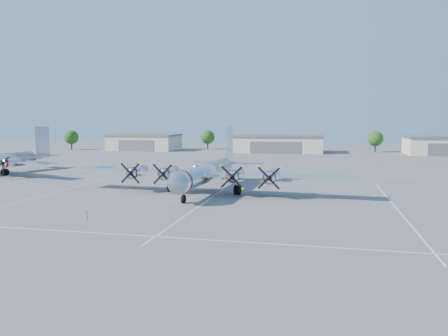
% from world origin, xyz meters
% --- Properties ---
extents(ground, '(260.00, 260.00, 0.00)m').
position_xyz_m(ground, '(0.00, 0.00, 0.00)').
color(ground, '#58585A').
rests_on(ground, ground).
extents(parking_lines, '(60.00, 50.08, 0.01)m').
position_xyz_m(parking_lines, '(0.00, -1.75, 0.01)').
color(parking_lines, silver).
rests_on(parking_lines, ground).
extents(hangar_west, '(22.60, 14.60, 5.40)m').
position_xyz_m(hangar_west, '(-45.00, 81.96, 2.71)').
color(hangar_west, beige).
rests_on(hangar_west, ground).
extents(hangar_center, '(28.60, 14.60, 5.40)m').
position_xyz_m(hangar_center, '(0.00, 81.96, 2.71)').
color(hangar_center, beige).
rests_on(hangar_center, ground).
extents(hangar_east, '(20.60, 14.60, 5.40)m').
position_xyz_m(hangar_east, '(48.00, 81.96, 2.71)').
color(hangar_east, beige).
rests_on(hangar_east, ground).
extents(tree_far_west, '(4.80, 4.80, 6.64)m').
position_xyz_m(tree_far_west, '(-70.00, 78.00, 4.22)').
color(tree_far_west, '#382619').
rests_on(tree_far_west, ground).
extents(tree_west, '(4.80, 4.80, 6.64)m').
position_xyz_m(tree_west, '(-25.00, 90.00, 4.22)').
color(tree_west, '#382619').
rests_on(tree_west, ground).
extents(tree_east, '(4.80, 4.80, 6.64)m').
position_xyz_m(tree_east, '(30.00, 88.00, 4.22)').
color(tree_east, '#382619').
rests_on(tree_east, ground).
extents(main_bomber_b29, '(41.64, 29.60, 8.90)m').
position_xyz_m(main_bomber_b29, '(-1.89, 2.50, 0.00)').
color(main_bomber_b29, white).
rests_on(main_bomber_b29, ground).
extents(info_placard, '(0.53, 0.25, 1.06)m').
position_xyz_m(info_placard, '(-8.94, -17.61, 0.75)').
color(info_placard, black).
rests_on(info_placard, ground).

